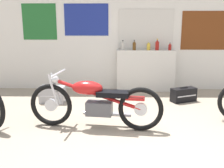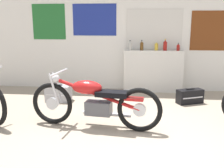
{
  "view_description": "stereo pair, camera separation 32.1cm",
  "coord_description": "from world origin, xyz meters",
  "views": [
    {
      "loc": [
        -0.32,
        -3.19,
        1.65
      ],
      "look_at": [
        -0.42,
        0.87,
        0.7
      ],
      "focal_mm": 42.0,
      "sensor_mm": 36.0,
      "label": 1
    },
    {
      "loc": [
        -0.0,
        -3.17,
        1.65
      ],
      "look_at": [
        -0.42,
        0.87,
        0.7
      ],
      "focal_mm": 42.0,
      "sensor_mm": 36.0,
      "label": 2
    }
  ],
  "objects": [
    {
      "name": "ground_plane",
      "position": [
        0.0,
        0.0,
        0.0
      ],
      "size": [
        24.0,
        24.0,
        0.0
      ],
      "primitive_type": "plane",
      "color": "gray"
    },
    {
      "name": "wall_back",
      "position": [
        0.01,
        3.36,
        1.4
      ],
      "size": [
        10.0,
        0.07,
        2.8
      ],
      "color": "silver",
      "rests_on": "ground_plane"
    },
    {
      "name": "sill_counter",
      "position": [
        0.36,
        3.18,
        0.5
      ],
      "size": [
        1.41,
        0.28,
        1.01
      ],
      "color": "silver",
      "rests_on": "ground_plane"
    },
    {
      "name": "bottle_leftmost",
      "position": [
        -0.21,
        3.14,
        1.11
      ],
      "size": [
        0.08,
        0.08,
        0.24
      ],
      "color": "#B7B2A8",
      "rests_on": "sill_counter"
    },
    {
      "name": "bottle_left_center",
      "position": [
        0.07,
        3.14,
        1.12
      ],
      "size": [
        0.08,
        0.08,
        0.24
      ],
      "color": "#5B3814",
      "rests_on": "sill_counter"
    },
    {
      "name": "bottle_center",
      "position": [
        0.41,
        3.17,
        1.1
      ],
      "size": [
        0.09,
        0.09,
        0.21
      ],
      "color": "gold",
      "rests_on": "sill_counter"
    },
    {
      "name": "bottle_right_center",
      "position": [
        0.61,
        3.15,
        1.13
      ],
      "size": [
        0.09,
        0.09,
        0.27
      ],
      "color": "maroon",
      "rests_on": "sill_counter"
    },
    {
      "name": "bottle_rightmost",
      "position": [
        0.92,
        3.15,
        1.09
      ],
      "size": [
        0.07,
        0.07,
        0.18
      ],
      "color": "maroon",
      "rests_on": "sill_counter"
    },
    {
      "name": "motorcycle_red",
      "position": [
        -0.68,
        0.76,
        0.43
      ],
      "size": [
        2.14,
        0.64,
        0.9
      ],
      "color": "black",
      "rests_on": "ground_plane"
    },
    {
      "name": "hard_case_silver",
      "position": [
        -1.71,
        2.14,
        0.17
      ],
      "size": [
        0.53,
        0.35,
        0.37
      ],
      "color": "#9E9EA3",
      "rests_on": "ground_plane"
    },
    {
      "name": "hard_case_black",
      "position": [
        1.09,
        2.24,
        0.15
      ],
      "size": [
        0.59,
        0.42,
        0.32
      ],
      "color": "black",
      "rests_on": "ground_plane"
    }
  ]
}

